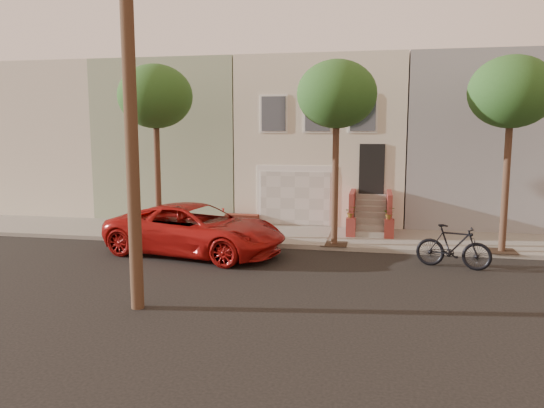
# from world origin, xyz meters

# --- Properties ---
(ground) EXTENTS (90.00, 90.00, 0.00)m
(ground) POSITION_xyz_m (0.00, 0.00, 0.00)
(ground) COLOR black
(ground) RESTS_ON ground
(sidewalk) EXTENTS (40.00, 3.70, 0.15)m
(sidewalk) POSITION_xyz_m (0.00, 5.35, 0.07)
(sidewalk) COLOR gray
(sidewalk) RESTS_ON ground
(house_row) EXTENTS (33.10, 11.70, 7.00)m
(house_row) POSITION_xyz_m (0.00, 11.19, 3.64)
(house_row) COLOR #BDB3A1
(house_row) RESTS_ON sidewalk
(tree_left) EXTENTS (2.70, 2.57, 6.30)m
(tree_left) POSITION_xyz_m (-5.50, 3.90, 5.26)
(tree_left) COLOR #2D2116
(tree_left) RESTS_ON sidewalk
(tree_mid) EXTENTS (2.70, 2.57, 6.30)m
(tree_mid) POSITION_xyz_m (1.00, 3.90, 5.26)
(tree_mid) COLOR #2D2116
(tree_mid) RESTS_ON sidewalk
(tree_right) EXTENTS (2.70, 2.57, 6.30)m
(tree_right) POSITION_xyz_m (6.50, 3.90, 5.26)
(tree_right) COLOR #2D2116
(tree_right) RESTS_ON sidewalk
(pickup_truck) EXTENTS (6.44, 3.89, 1.67)m
(pickup_truck) POSITION_xyz_m (-3.45, 2.16, 0.84)
(pickup_truck) COLOR #A71412
(pickup_truck) RESTS_ON ground
(motorcycle) EXTENTS (2.26, 1.15, 1.31)m
(motorcycle) POSITION_xyz_m (4.70, 1.95, 0.65)
(motorcycle) COLOR black
(motorcycle) RESTS_ON ground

